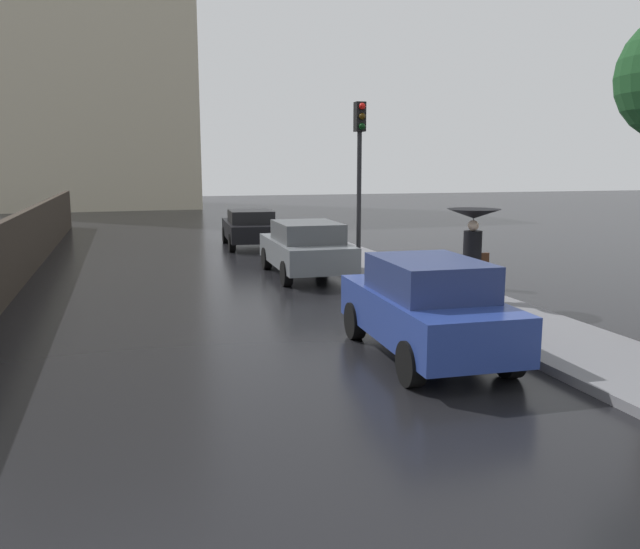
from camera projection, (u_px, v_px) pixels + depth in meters
car_blue_near_kerb at (426, 307)px, 10.03m from camera, size 1.84×3.91×1.56m
car_grey_mid_road at (306, 248)px, 17.41m from camera, size 1.97×4.20×1.47m
car_black_behind_camera at (250, 228)px, 23.61m from camera, size 2.01×4.18×1.36m
pedestrian_with_umbrella_near at (473, 228)px, 13.46m from camera, size 1.11×1.11×1.93m
traffic_light at (360, 156)px, 16.82m from camera, size 0.26×0.39×4.43m
distant_tower at (80, 43)px, 44.11m from camera, size 14.91×10.37×22.32m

